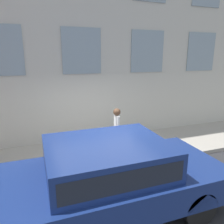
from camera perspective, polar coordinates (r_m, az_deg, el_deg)
name	(u,v)px	position (r m, az deg, el deg)	size (l,w,h in m)	color
ground_plane	(105,173)	(6.06, -1.90, -15.76)	(80.00, 80.00, 0.00)	#2D2D30
sidewalk	(93,153)	(7.04, -4.96, -10.68)	(2.37, 60.00, 0.13)	#A8A093
fire_hydrant	(107,150)	(6.23, -1.37, -9.94)	(0.27, 0.40, 0.68)	gray
person	(117,126)	(6.69, 1.26, -3.68)	(0.34, 0.22, 1.39)	navy
parked_car_navy_near	(107,174)	(4.41, -1.29, -15.81)	(2.07, 4.71, 1.47)	black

